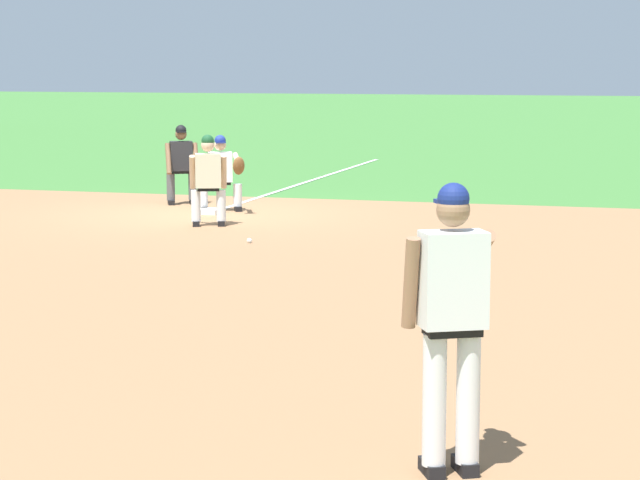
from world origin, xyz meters
TOP-DOWN VIEW (x-y plane):
  - ground_plane at (0.00, 0.00)m, footprint 160.00×160.00m
  - infield_dirt_patch at (-6.22, -3.20)m, footprint 18.00×18.00m
  - foul_line_stripe at (6.27, 0.00)m, footprint 12.53×0.10m
  - first_base_bag at (0.00, 0.00)m, footprint 0.38×0.38m
  - baseball at (-3.12, -1.82)m, footprint 0.07×0.07m
  - pitcher at (-12.40, -6.40)m, footprint 0.83×0.59m
  - first_baseman at (0.34, -0.13)m, footprint 0.83×1.00m
  - baserunner at (-1.52, -0.59)m, footprint 0.58×0.67m
  - umpire at (1.22, 0.99)m, footprint 0.61×0.67m

SIDE VIEW (x-z plane):
  - ground_plane at x=0.00m, z-range 0.00..0.00m
  - infield_dirt_patch at x=-6.22m, z-range 0.00..0.01m
  - foul_line_stripe at x=6.27m, z-range 0.01..0.01m
  - baseball at x=-3.12m, z-range 0.00..0.07m
  - first_base_bag at x=0.00m, z-range 0.00..0.09m
  - first_baseman at x=0.34m, z-range 0.06..1.40m
  - baserunner at x=-1.52m, z-range 0.06..1.52m
  - umpire at x=1.22m, z-range 0.06..1.52m
  - pitcher at x=-12.40m, z-range 0.13..1.99m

